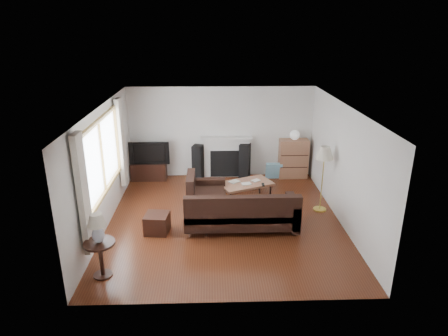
{
  "coord_description": "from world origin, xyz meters",
  "views": [
    {
      "loc": [
        -0.27,
        -7.83,
        4.08
      ],
      "look_at": [
        0.0,
        0.3,
        1.1
      ],
      "focal_mm": 32.0,
      "sensor_mm": 36.0,
      "label": 1
    }
  ],
  "objects_px": {
    "coffee_table": "(246,192)",
    "side_table": "(101,259)",
    "tv_stand": "(149,171)",
    "sectional_sofa": "(241,210)",
    "floor_lamp": "(322,179)",
    "bookshelf": "(293,159)"
  },
  "relations": [
    {
      "from": "tv_stand",
      "to": "bookshelf",
      "type": "distance_m",
      "value": 3.99
    },
    {
      "from": "sectional_sofa",
      "to": "coffee_table",
      "type": "bearing_deg",
      "value": 81.04
    },
    {
      "from": "bookshelf",
      "to": "sectional_sofa",
      "type": "distance_m",
      "value": 3.34
    },
    {
      "from": "bookshelf",
      "to": "sectional_sofa",
      "type": "relative_size",
      "value": 0.43
    },
    {
      "from": "sectional_sofa",
      "to": "coffee_table",
      "type": "distance_m",
      "value": 1.37
    },
    {
      "from": "sectional_sofa",
      "to": "coffee_table",
      "type": "relative_size",
      "value": 2.06
    },
    {
      "from": "coffee_table",
      "to": "side_table",
      "type": "xyz_separation_m",
      "value": [
        -2.7,
        -2.95,
        0.09
      ]
    },
    {
      "from": "tv_stand",
      "to": "coffee_table",
      "type": "height_order",
      "value": "coffee_table"
    },
    {
      "from": "coffee_table",
      "to": "side_table",
      "type": "relative_size",
      "value": 1.88
    },
    {
      "from": "tv_stand",
      "to": "bookshelf",
      "type": "bearing_deg",
      "value": 0.43
    },
    {
      "from": "bookshelf",
      "to": "sectional_sofa",
      "type": "bearing_deg",
      "value": -119.67
    },
    {
      "from": "sectional_sofa",
      "to": "floor_lamp",
      "type": "distance_m",
      "value": 2.07
    },
    {
      "from": "bookshelf",
      "to": "side_table",
      "type": "height_order",
      "value": "bookshelf"
    },
    {
      "from": "sectional_sofa",
      "to": "coffee_table",
      "type": "height_order",
      "value": "sectional_sofa"
    },
    {
      "from": "tv_stand",
      "to": "floor_lamp",
      "type": "bearing_deg",
      "value": -26.26
    },
    {
      "from": "sectional_sofa",
      "to": "side_table",
      "type": "bearing_deg",
      "value": -147.04
    },
    {
      "from": "tv_stand",
      "to": "sectional_sofa",
      "type": "distance_m",
      "value": 3.7
    },
    {
      "from": "sectional_sofa",
      "to": "side_table",
      "type": "distance_m",
      "value": 2.96
    },
    {
      "from": "sectional_sofa",
      "to": "floor_lamp",
      "type": "relative_size",
      "value": 1.66
    },
    {
      "from": "floor_lamp",
      "to": "side_table",
      "type": "distance_m",
      "value": 5.01
    },
    {
      "from": "bookshelf",
      "to": "floor_lamp",
      "type": "distance_m",
      "value": 2.13
    },
    {
      "from": "floor_lamp",
      "to": "side_table",
      "type": "xyz_separation_m",
      "value": [
        -4.37,
        -2.41,
        -0.44
      ]
    }
  ]
}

